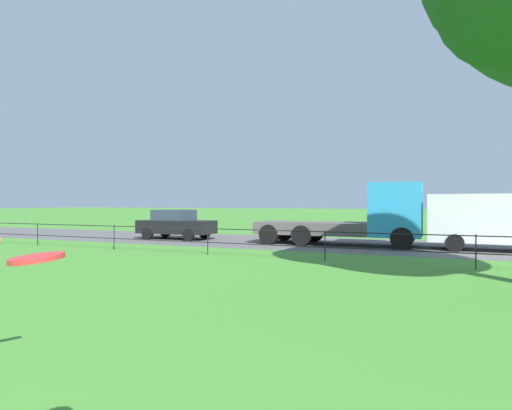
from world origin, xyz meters
TOP-DOWN VIEW (x-y plane):
  - street_strip at (0.00, 20.11)m, footprint 80.00×7.05m
  - park_fence at (-0.00, 14.28)m, footprint 39.34×0.04m
  - frisbee at (3.74, 2.25)m, footprint 0.38×0.38m
  - car_black_right at (-7.19, 19.62)m, footprint 4.03×1.86m
  - flatbed_truck_far_left at (2.38, 19.96)m, footprint 7.31×2.46m
  - panel_van_far_right at (7.67, 19.85)m, footprint 5.05×2.21m

SIDE VIEW (x-z plane):
  - street_strip at x=0.00m, z-range 0.00..0.01m
  - park_fence at x=0.00m, z-range 0.17..1.17m
  - car_black_right at x=-7.19m, z-range 0.01..1.55m
  - flatbed_truck_far_left at x=2.38m, z-range -0.16..2.59m
  - panel_van_far_right at x=7.67m, z-range 0.15..2.39m
  - frisbee at x=3.74m, z-range 1.57..1.62m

